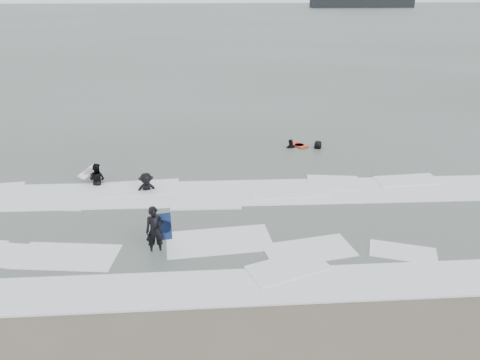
{
  "coord_description": "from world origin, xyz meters",
  "views": [
    {
      "loc": [
        -0.89,
        -12.18,
        8.62
      ],
      "look_at": [
        0.0,
        5.0,
        1.1
      ],
      "focal_mm": 35.0,
      "sensor_mm": 36.0,
      "label": 1
    }
  ],
  "objects_px": {
    "surfer_centre": "(157,253)",
    "surfer_wading": "(98,185)",
    "surfer_breaker": "(147,192)",
    "surfer_right_far": "(318,149)",
    "vessel_horizon": "(362,2)",
    "surfer_right_near": "(291,148)"
  },
  "relations": [
    {
      "from": "surfer_centre",
      "to": "surfer_breaker",
      "type": "height_order",
      "value": "surfer_breaker"
    },
    {
      "from": "vessel_horizon",
      "to": "surfer_breaker",
      "type": "bearing_deg",
      "value": -110.16
    },
    {
      "from": "surfer_centre",
      "to": "surfer_wading",
      "type": "bearing_deg",
      "value": 106.8
    },
    {
      "from": "surfer_right_far",
      "to": "surfer_breaker",
      "type": "bearing_deg",
      "value": -19.36
    },
    {
      "from": "surfer_centre",
      "to": "surfer_wading",
      "type": "height_order",
      "value": "surfer_centre"
    },
    {
      "from": "surfer_breaker",
      "to": "vessel_horizon",
      "type": "distance_m",
      "value": 135.73
    },
    {
      "from": "vessel_horizon",
      "to": "surfer_wading",
      "type": "bearing_deg",
      "value": -111.21
    },
    {
      "from": "surfer_right_far",
      "to": "vessel_horizon",
      "type": "bearing_deg",
      "value": -157.46
    },
    {
      "from": "surfer_breaker",
      "to": "surfer_wading",
      "type": "bearing_deg",
      "value": 144.36
    },
    {
      "from": "surfer_wading",
      "to": "surfer_right_far",
      "type": "height_order",
      "value": "surfer_right_far"
    },
    {
      "from": "surfer_wading",
      "to": "surfer_right_far",
      "type": "xyz_separation_m",
      "value": [
        10.85,
        4.19,
        0.0
      ]
    },
    {
      "from": "surfer_right_near",
      "to": "vessel_horizon",
      "type": "relative_size",
      "value": 0.06
    },
    {
      "from": "surfer_right_far",
      "to": "surfer_centre",
      "type": "bearing_deg",
      "value": 2.61
    },
    {
      "from": "surfer_centre",
      "to": "vessel_horizon",
      "type": "relative_size",
      "value": 0.06
    },
    {
      "from": "surfer_right_far",
      "to": "surfer_right_near",
      "type": "bearing_deg",
      "value": -58.97
    },
    {
      "from": "surfer_wading",
      "to": "surfer_centre",
      "type": "bearing_deg",
      "value": 137.72
    },
    {
      "from": "surfer_centre",
      "to": "surfer_right_far",
      "type": "xyz_separation_m",
      "value": [
        7.58,
        9.95,
        0.0
      ]
    },
    {
      "from": "surfer_breaker",
      "to": "surfer_right_near",
      "type": "xyz_separation_m",
      "value": [
        7.09,
        5.3,
        0.0
      ]
    },
    {
      "from": "surfer_wading",
      "to": "surfer_breaker",
      "type": "relative_size",
      "value": 0.91
    },
    {
      "from": "surfer_centre",
      "to": "surfer_breaker",
      "type": "xyz_separation_m",
      "value": [
        -0.96,
        4.87,
        0.0
      ]
    },
    {
      "from": "vessel_horizon",
      "to": "surfer_right_far",
      "type": "bearing_deg",
      "value": -107.36
    },
    {
      "from": "surfer_right_near",
      "to": "surfer_right_far",
      "type": "xyz_separation_m",
      "value": [
        1.44,
        -0.23,
        0.0
      ]
    }
  ]
}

